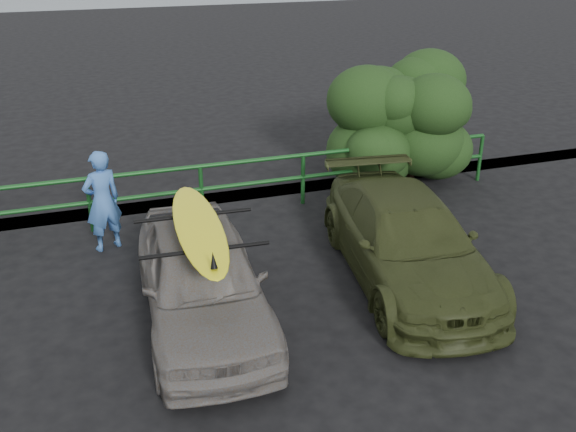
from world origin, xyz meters
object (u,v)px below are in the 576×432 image
guardrail (147,197)px  sedan (202,279)px  olive_vehicle (407,240)px  man (102,201)px  surfboard (199,227)px

guardrail → sedan: sedan is taller
olive_vehicle → man: 4.98m
guardrail → surfboard: 3.63m
olive_vehicle → man: bearing=157.7°
sedan → olive_vehicle: bearing=6.9°
guardrail → man: bearing=-135.9°
sedan → olive_vehicle: (3.19, 0.22, -0.03)m
olive_vehicle → man: man is taller
man → olive_vehicle: bearing=128.3°
man → surfboard: (1.10, -2.72, 0.58)m
guardrail → surfboard: (0.31, -3.49, 0.93)m
sedan → surfboard: size_ratio=1.37×
sedan → man: size_ratio=2.29×
sedan → man: bearing=115.0°
sedan → man: (-1.10, 2.72, 0.19)m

